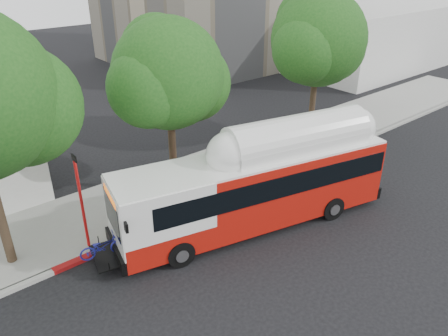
% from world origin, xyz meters
% --- Properties ---
extents(ground, '(120.00, 120.00, 0.00)m').
position_xyz_m(ground, '(0.00, 0.00, 0.00)').
color(ground, black).
rests_on(ground, ground).
extents(sidewalk, '(60.00, 5.00, 0.15)m').
position_xyz_m(sidewalk, '(0.00, 6.50, 0.07)').
color(sidewalk, gray).
rests_on(sidewalk, ground).
extents(curb_strip, '(60.00, 0.30, 0.15)m').
position_xyz_m(curb_strip, '(0.00, 3.90, 0.07)').
color(curb_strip, gray).
rests_on(curb_strip, ground).
extents(red_curb_segment, '(10.00, 0.32, 0.16)m').
position_xyz_m(red_curb_segment, '(-3.00, 3.90, 0.08)').
color(red_curb_segment, maroon).
rests_on(red_curb_segment, ground).
extents(street_tree_mid, '(5.75, 5.00, 8.62)m').
position_xyz_m(street_tree_mid, '(-0.59, 6.06, 5.91)').
color(street_tree_mid, '#2D2116').
rests_on(street_tree_mid, ground).
extents(street_tree_right, '(6.21, 5.40, 9.18)m').
position_xyz_m(street_tree_right, '(9.44, 5.86, 6.26)').
color(street_tree_right, '#2D2116').
rests_on(street_tree_right, ground).
extents(horizon_block, '(20.00, 12.00, 6.00)m').
position_xyz_m(horizon_block, '(30.00, 16.00, 3.00)').
color(horizon_block, silver).
rests_on(horizon_block, ground).
extents(transit_bus, '(13.26, 5.29, 3.87)m').
position_xyz_m(transit_bus, '(0.26, 1.45, 1.81)').
color(transit_bus, '#AE140C').
rests_on(transit_bus, ground).
extents(signal_pole, '(0.12, 0.40, 4.26)m').
position_xyz_m(signal_pole, '(-6.27, 4.49, 2.18)').
color(signal_pole, red).
rests_on(signal_pole, ground).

